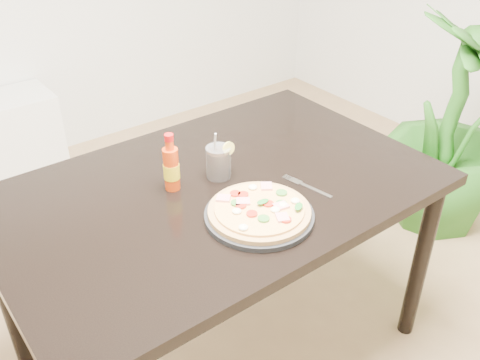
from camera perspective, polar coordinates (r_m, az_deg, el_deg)
dining_table at (r=1.76m, az=-2.37°, el=-2.82°), size 1.40×0.90×0.75m
plate at (r=1.56m, az=2.06°, el=-3.80°), size 0.32×0.32×0.02m
pizza at (r=1.55m, az=2.10°, el=-3.21°), size 0.30×0.30×0.03m
hot_sauce_bottle at (r=1.67m, az=-7.34°, el=1.32°), size 0.06×0.06×0.19m
cola_cup at (r=1.73m, az=-2.30°, el=1.86°), size 0.09×0.08×0.17m
fork at (r=1.72m, az=7.00°, el=-0.61°), size 0.05×0.19×0.00m
houseplant at (r=2.76m, az=21.78°, el=5.46°), size 0.85×0.85×1.07m
plant_pot at (r=2.96m, az=20.13°, el=-1.87°), size 0.28×0.28×0.22m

